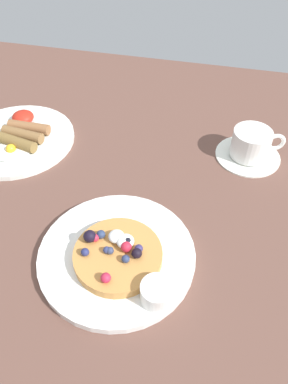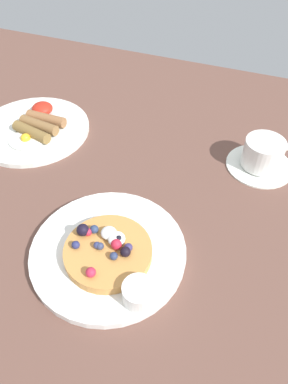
{
  "view_description": "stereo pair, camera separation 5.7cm",
  "coord_description": "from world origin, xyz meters",
  "px_view_note": "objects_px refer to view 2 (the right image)",
  "views": [
    {
      "loc": [
        0.17,
        -0.37,
        0.47
      ],
      "look_at": [
        0.07,
        0.03,
        0.04
      ],
      "focal_mm": 33.34,
      "sensor_mm": 36.0,
      "label": 1
    },
    {
      "loc": [
        0.22,
        -0.36,
        0.47
      ],
      "look_at": [
        0.07,
        0.03,
        0.04
      ],
      "focal_mm": 33.34,
      "sensor_mm": 36.0,
      "label": 2
    }
  ],
  "objects_px": {
    "syrup_ramekin": "(139,293)",
    "coffee_cup": "(264,153)",
    "coffee_saucer": "(259,165)",
    "pancake_plate": "(108,251)",
    "breakfast_plate": "(33,129)"
  },
  "relations": [
    {
      "from": "syrup_ramekin",
      "to": "coffee_cup",
      "type": "height_order",
      "value": "coffee_cup"
    },
    {
      "from": "syrup_ramekin",
      "to": "coffee_saucer",
      "type": "height_order",
      "value": "syrup_ramekin"
    },
    {
      "from": "syrup_ramekin",
      "to": "coffee_saucer",
      "type": "relative_size",
      "value": 0.35
    },
    {
      "from": "syrup_ramekin",
      "to": "coffee_saucer",
      "type": "bearing_deg",
      "value": 72.17
    },
    {
      "from": "coffee_saucer",
      "to": "coffee_cup",
      "type": "relative_size",
      "value": 1.24
    },
    {
      "from": "coffee_saucer",
      "to": "syrup_ramekin",
      "type": "bearing_deg",
      "value": -107.83
    },
    {
      "from": "syrup_ramekin",
      "to": "coffee_cup",
      "type": "relative_size",
      "value": 0.44
    },
    {
      "from": "coffee_cup",
      "to": "breakfast_plate",
      "type": "bearing_deg",
      "value": -172.4
    },
    {
      "from": "pancake_plate",
      "to": "syrup_ramekin",
      "type": "bearing_deg",
      "value": -38.53
    },
    {
      "from": "breakfast_plate",
      "to": "coffee_saucer",
      "type": "relative_size",
      "value": 1.89
    },
    {
      "from": "pancake_plate",
      "to": "coffee_saucer",
      "type": "height_order",
      "value": "pancake_plate"
    },
    {
      "from": "pancake_plate",
      "to": "syrup_ramekin",
      "type": "xyz_separation_m",
      "value": [
        0.08,
        -0.06,
        0.02
      ]
    },
    {
      "from": "pancake_plate",
      "to": "coffee_cup",
      "type": "distance_m",
      "value": 0.35
    },
    {
      "from": "breakfast_plate",
      "to": "syrup_ramekin",
      "type": "bearing_deg",
      "value": -38.45
    },
    {
      "from": "syrup_ramekin",
      "to": "coffee_cup",
      "type": "distance_m",
      "value": 0.37
    }
  ]
}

